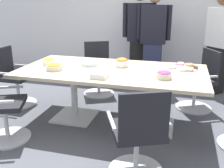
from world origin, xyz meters
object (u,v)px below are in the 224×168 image
at_px(snack_bowl_chips_orange, 54,67).
at_px(donut_platter, 182,67).
at_px(snack_bowl_pretzels, 122,62).
at_px(office_chair_3, 98,71).
at_px(person_standing_1, 153,39).
at_px(napkin_pile, 99,75).
at_px(person_standing_0, 139,36).
at_px(person_standing_2, 219,42).
at_px(conference_table, 112,79).
at_px(office_chair_2, 199,83).
at_px(plate_stack, 89,64).
at_px(office_chair_0, 138,138).
at_px(snack_bowl_candy_mix, 164,75).
at_px(snack_bowl_chips_yellow, 49,61).
at_px(office_chair_4, 14,80).

bearing_deg(snack_bowl_chips_orange, donut_platter, 18.29).
height_order(snack_bowl_pretzels, donut_platter, snack_bowl_pretzels).
distance_m(office_chair_3, person_standing_1, 1.16).
xyz_separation_m(person_standing_1, napkin_pile, (-0.37, -1.99, -0.15)).
bearing_deg(person_standing_0, person_standing_2, 162.17).
distance_m(conference_table, donut_platter, 0.94).
distance_m(office_chair_2, snack_bowl_chips_orange, 2.16).
xyz_separation_m(donut_platter, plate_stack, (-1.23, -0.18, 0.00)).
relative_size(office_chair_0, person_standing_1, 0.51).
distance_m(office_chair_0, plate_stack, 1.52).
bearing_deg(donut_platter, conference_table, -161.00).
height_order(office_chair_2, snack_bowl_chips_orange, office_chair_2).
height_order(office_chair_3, snack_bowl_chips_orange, office_chair_3).
xyz_separation_m(office_chair_3, snack_bowl_pretzels, (0.63, -0.87, 0.40)).
relative_size(snack_bowl_candy_mix, napkin_pile, 0.99).
xyz_separation_m(person_standing_2, snack_bowl_chips_yellow, (-2.36, -1.68, -0.11)).
height_order(conference_table, person_standing_2, person_standing_2).
bearing_deg(snack_bowl_candy_mix, snack_bowl_pretzels, 145.26).
relative_size(conference_table, office_chair_2, 2.64).
distance_m(office_chair_2, napkin_pile, 1.73).
height_order(snack_bowl_pretzels, napkin_pile, snack_bowl_pretzels).
distance_m(person_standing_1, napkin_pile, 2.03).
bearing_deg(office_chair_0, person_standing_0, 75.33).
relative_size(plate_stack, napkin_pile, 1.28).
bearing_deg(conference_table, snack_bowl_candy_mix, -18.85).
xyz_separation_m(person_standing_1, snack_bowl_candy_mix, (0.35, -1.83, -0.14)).
bearing_deg(snack_bowl_chips_orange, plate_stack, 44.70).
distance_m(office_chair_0, snack_bowl_pretzels, 1.37).
bearing_deg(napkin_pile, office_chair_4, 159.45).
bearing_deg(snack_bowl_chips_orange, conference_table, 17.41).
bearing_deg(office_chair_3, office_chair_0, 91.16).
relative_size(conference_table, snack_bowl_chips_yellow, 14.07).
bearing_deg(office_chair_4, napkin_pile, 69.71).
distance_m(person_standing_0, snack_bowl_chips_yellow, 1.99).
bearing_deg(person_standing_1, person_standing_2, -176.06).
xyz_separation_m(office_chair_4, plate_stack, (1.31, -0.09, 0.37)).
xyz_separation_m(office_chair_0, office_chair_3, (-1.08, 2.09, 0.00)).
bearing_deg(person_standing_1, office_chair_4, 34.28).
relative_size(person_standing_1, person_standing_2, 1.03).
bearing_deg(person_standing_2, person_standing_0, 44.14).
xyz_separation_m(person_standing_0, donut_platter, (0.83, -1.44, -0.18)).
distance_m(office_chair_3, snack_bowl_chips_orange, 1.34).
xyz_separation_m(snack_bowl_chips_orange, plate_stack, (0.35, 0.35, -0.02)).
bearing_deg(office_chair_0, person_standing_1, 69.70).
distance_m(office_chair_2, plate_stack, 1.69).
relative_size(person_standing_2, snack_bowl_pretzels, 9.56).
distance_m(office_chair_0, snack_bowl_chips_yellow, 1.83).
relative_size(office_chair_0, napkin_pile, 4.97).
distance_m(office_chair_2, snack_bowl_candy_mix, 1.20).
bearing_deg(snack_bowl_pretzels, snack_bowl_candy_mix, -34.74).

